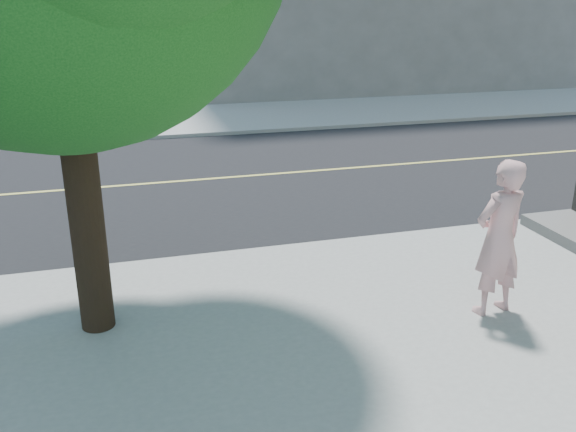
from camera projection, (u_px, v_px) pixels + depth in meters
name	position (u px, v px, depth m)	size (l,w,h in m)	color
ground	(10.00, 282.00, 8.93)	(140.00, 140.00, 0.00)	black
road_ew	(39.00, 192.00, 13.01)	(140.00, 9.00, 0.01)	black
sidewalk_ne	(347.00, 75.00, 31.87)	(29.00, 25.00, 0.12)	#999995
man_on_phone	(499.00, 238.00, 7.53)	(0.73, 0.48, 1.99)	#DDA0A2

